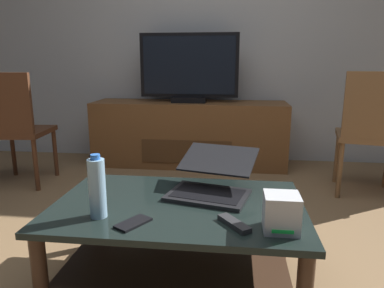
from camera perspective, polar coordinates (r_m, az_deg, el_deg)
ground_plane at (r=1.83m, az=-1.75°, el=-20.37°), size 7.68×7.68×0.00m
back_wall at (r=3.76m, az=3.46°, el=19.13°), size 6.40×0.12×2.80m
coffee_table at (r=1.63m, az=-2.14°, el=-13.45°), size 1.09×0.70×0.40m
media_cabinet at (r=3.51m, az=-0.41°, el=1.69°), size 1.86×0.50×0.62m
television at (r=3.42m, az=-0.48°, el=11.86°), size 0.93×0.20×0.64m
dining_chair at (r=2.93m, az=26.71°, el=2.19°), size 0.52×0.52×0.94m
side_chair at (r=3.18m, az=-26.57°, el=2.80°), size 0.48×0.48×0.93m
laptop at (r=1.69m, az=3.30°, el=-5.75°), size 0.44×0.48×0.18m
router_box at (r=1.36m, az=14.13°, el=-10.63°), size 0.13×0.12×0.14m
water_bottle_near at (r=1.46m, az=-14.97°, el=-6.79°), size 0.07×0.07×0.26m
cell_phone at (r=1.41m, az=-9.41°, el=-12.39°), size 0.13×0.16×0.01m
tv_remote at (r=1.38m, az=6.76°, el=-12.54°), size 0.13×0.15×0.02m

